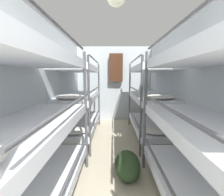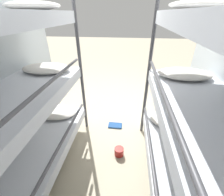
# 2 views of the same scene
# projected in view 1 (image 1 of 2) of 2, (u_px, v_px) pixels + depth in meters

# --- Properties ---
(wall_left) EXTENTS (0.06, 5.40, 2.49)m
(wall_left) POSITION_uv_depth(u_px,v_px,m) (40.00, 92.00, 2.50)
(wall_left) COLOR silver
(wall_left) RESTS_ON ground_plane
(wall_right) EXTENTS (0.06, 5.40, 2.49)m
(wall_right) POSITION_uv_depth(u_px,v_px,m) (191.00, 92.00, 2.49)
(wall_right) COLOR silver
(wall_right) RESTS_ON ground_plane
(wall_back) EXTENTS (2.59, 0.06, 2.49)m
(wall_back) POSITION_uv_depth(u_px,v_px,m) (114.00, 84.00, 5.14)
(wall_back) COLOR silver
(wall_back) RESTS_ON ground_plane
(bunk_stack_left_near) EXTENTS (0.79, 1.94, 1.90)m
(bunk_stack_left_near) POSITION_uv_depth(u_px,v_px,m) (23.00, 130.00, 1.35)
(bunk_stack_left_near) COLOR #4C4C51
(bunk_stack_left_near) RESTS_ON ground_plane
(bunk_stack_right_near) EXTENTS (0.79, 1.94, 1.90)m
(bunk_stack_right_near) POSITION_uv_depth(u_px,v_px,m) (211.00, 131.00, 1.34)
(bunk_stack_right_near) COLOR #4C4C51
(bunk_stack_right_near) RESTS_ON ground_plane
(bunk_stack_left_far) EXTENTS (0.79, 1.94, 1.90)m
(bunk_stack_left_far) POSITION_uv_depth(u_px,v_px,m) (79.00, 97.00, 3.56)
(bunk_stack_left_far) COLOR #4C4C51
(bunk_stack_left_far) RESTS_ON ground_plane
(bunk_stack_right_far) EXTENTS (0.79, 1.94, 1.90)m
(bunk_stack_right_far) POSITION_uv_depth(u_px,v_px,m) (150.00, 97.00, 3.55)
(bunk_stack_right_far) COLOR #4C4C51
(bunk_stack_right_far) RESTS_ON ground_plane
(duffel_bag) EXTENTS (0.38, 0.57, 0.38)m
(duffel_bag) POSITION_uv_depth(u_px,v_px,m) (127.00, 165.00, 2.22)
(duffel_bag) COLOR #23381E
(duffel_bag) RESTS_ON ground_plane
(hanging_coat) EXTENTS (0.44, 0.12, 0.90)m
(hanging_coat) POSITION_uv_depth(u_px,v_px,m) (116.00, 68.00, 4.91)
(hanging_coat) COLOR #472819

